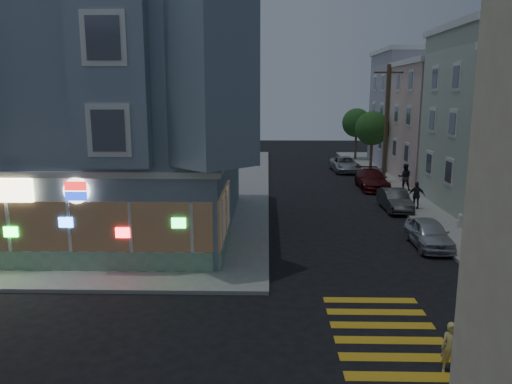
{
  "coord_description": "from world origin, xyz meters",
  "views": [
    {
      "loc": [
        2.92,
        -14.68,
        7.11
      ],
      "look_at": [
        2.43,
        6.32,
        2.89
      ],
      "focal_mm": 35.0,
      "sensor_mm": 36.0,
      "label": 1
    }
  ],
  "objects_px": {
    "utility_pole": "(386,123)",
    "parked_car_b": "(395,200)",
    "pedestrian_a": "(405,177)",
    "pedestrian_b": "(417,195)",
    "street_tree_near": "(372,128)",
    "parked_car_c": "(372,180)",
    "parked_car_a": "(429,233)",
    "parked_car_d": "(345,164)",
    "traffic_signal": "(196,193)",
    "street_tree_far": "(357,123)",
    "running_child": "(451,348)",
    "fire_hydrant": "(460,220)"
  },
  "relations": [
    {
      "from": "street_tree_near",
      "to": "parked_car_b",
      "type": "bearing_deg",
      "value": -95.79
    },
    {
      "from": "parked_car_a",
      "to": "street_tree_far",
      "type": "bearing_deg",
      "value": 87.09
    },
    {
      "from": "fire_hydrant",
      "to": "parked_car_b",
      "type": "bearing_deg",
      "value": 117.44
    },
    {
      "from": "street_tree_far",
      "to": "parked_car_c",
      "type": "height_order",
      "value": "street_tree_far"
    },
    {
      "from": "parked_car_b",
      "to": "traffic_signal",
      "type": "height_order",
      "value": "traffic_signal"
    },
    {
      "from": "street_tree_near",
      "to": "traffic_signal",
      "type": "relative_size",
      "value": 1.19
    },
    {
      "from": "pedestrian_b",
      "to": "traffic_signal",
      "type": "height_order",
      "value": "traffic_signal"
    },
    {
      "from": "utility_pole",
      "to": "traffic_signal",
      "type": "xyz_separation_m",
      "value": [
        -11.93,
        -19.23,
        -1.63
      ]
    },
    {
      "from": "parked_car_a",
      "to": "parked_car_c",
      "type": "relative_size",
      "value": 0.79
    },
    {
      "from": "utility_pole",
      "to": "pedestrian_b",
      "type": "xyz_separation_m",
      "value": [
        -0.05,
        -8.96,
        -3.82
      ]
    },
    {
      "from": "utility_pole",
      "to": "traffic_signal",
      "type": "relative_size",
      "value": 2.02
    },
    {
      "from": "parked_car_c",
      "to": "street_tree_far",
      "type": "bearing_deg",
      "value": 84.76
    },
    {
      "from": "street_tree_near",
      "to": "pedestrian_a",
      "type": "height_order",
      "value": "street_tree_near"
    },
    {
      "from": "street_tree_far",
      "to": "traffic_signal",
      "type": "distance_m",
      "value": 35.38
    },
    {
      "from": "street_tree_far",
      "to": "parked_car_a",
      "type": "xyz_separation_m",
      "value": [
        -1.75,
        -30.15,
        -3.28
      ]
    },
    {
      "from": "street_tree_near",
      "to": "parked_car_c",
      "type": "relative_size",
      "value": 1.08
    },
    {
      "from": "pedestrian_b",
      "to": "parked_car_c",
      "type": "distance_m",
      "value": 7.14
    },
    {
      "from": "pedestrian_a",
      "to": "pedestrian_b",
      "type": "height_order",
      "value": "pedestrian_a"
    },
    {
      "from": "utility_pole",
      "to": "fire_hydrant",
      "type": "distance_m",
      "value": 13.92
    },
    {
      "from": "running_child",
      "to": "pedestrian_a",
      "type": "distance_m",
      "value": 24.28
    },
    {
      "from": "utility_pole",
      "to": "parked_car_b",
      "type": "xyz_separation_m",
      "value": [
        -1.3,
        -8.79,
        -4.15
      ]
    },
    {
      "from": "running_child",
      "to": "pedestrian_b",
      "type": "distance_m",
      "value": 18.41
    },
    {
      "from": "parked_car_a",
      "to": "fire_hydrant",
      "type": "bearing_deg",
      "value": 49.32
    },
    {
      "from": "utility_pole",
      "to": "pedestrian_b",
      "type": "bearing_deg",
      "value": -90.33
    },
    {
      "from": "running_child",
      "to": "fire_hydrant",
      "type": "height_order",
      "value": "running_child"
    },
    {
      "from": "street_tree_near",
      "to": "parked_car_d",
      "type": "bearing_deg",
      "value": 173.32
    },
    {
      "from": "traffic_signal",
      "to": "fire_hydrant",
      "type": "height_order",
      "value": "traffic_signal"
    },
    {
      "from": "running_child",
      "to": "parked_car_d",
      "type": "xyz_separation_m",
      "value": [
        2.3,
        33.12,
        -0.01
      ]
    },
    {
      "from": "pedestrian_a",
      "to": "parked_car_d",
      "type": "xyz_separation_m",
      "value": [
        -2.85,
        9.39,
        -0.44
      ]
    },
    {
      "from": "pedestrian_a",
      "to": "parked_car_d",
      "type": "relative_size",
      "value": 0.4
    },
    {
      "from": "running_child",
      "to": "parked_car_b",
      "type": "relative_size",
      "value": 0.35
    },
    {
      "from": "utility_pole",
      "to": "parked_car_b",
      "type": "height_order",
      "value": "utility_pole"
    },
    {
      "from": "parked_car_b",
      "to": "parked_car_d",
      "type": "relative_size",
      "value": 0.82
    },
    {
      "from": "parked_car_b",
      "to": "parked_car_c",
      "type": "bearing_deg",
      "value": 89.15
    },
    {
      "from": "traffic_signal",
      "to": "running_child",
      "type": "bearing_deg",
      "value": -48.14
    },
    {
      "from": "street_tree_near",
      "to": "fire_hydrant",
      "type": "relative_size",
      "value": 7.03
    },
    {
      "from": "running_child",
      "to": "parked_car_a",
      "type": "xyz_separation_m",
      "value": [
        2.81,
        10.71,
        -0.03
      ]
    },
    {
      "from": "pedestrian_a",
      "to": "parked_car_c",
      "type": "height_order",
      "value": "pedestrian_a"
    },
    {
      "from": "running_child",
      "to": "pedestrian_b",
      "type": "relative_size",
      "value": 0.83
    },
    {
      "from": "traffic_signal",
      "to": "pedestrian_a",
      "type": "bearing_deg",
      "value": 48.8
    },
    {
      "from": "street_tree_far",
      "to": "parked_car_a",
      "type": "relative_size",
      "value": 1.38
    },
    {
      "from": "running_child",
      "to": "parked_car_a",
      "type": "relative_size",
      "value": 0.35
    },
    {
      "from": "pedestrian_a",
      "to": "street_tree_far",
      "type": "bearing_deg",
      "value": -78.19
    },
    {
      "from": "running_child",
      "to": "parked_car_c",
      "type": "xyz_separation_m",
      "value": [
        3.06,
        24.92,
        0.03
      ]
    },
    {
      "from": "parked_car_c",
      "to": "traffic_signal",
      "type": "relative_size",
      "value": 1.1
    },
    {
      "from": "parked_car_c",
      "to": "street_tree_near",
      "type": "bearing_deg",
      "value": 79.44
    },
    {
      "from": "pedestrian_b",
      "to": "parked_car_a",
      "type": "relative_size",
      "value": 0.43
    },
    {
      "from": "street_tree_near",
      "to": "pedestrian_b",
      "type": "height_order",
      "value": "street_tree_near"
    },
    {
      "from": "parked_car_b",
      "to": "fire_hydrant",
      "type": "bearing_deg",
      "value": -63.41
    },
    {
      "from": "street_tree_far",
      "to": "pedestrian_b",
      "type": "distance_m",
      "value": 23.15
    }
  ]
}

